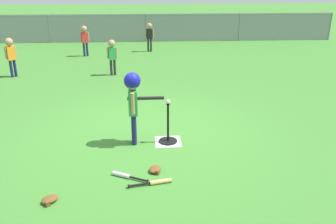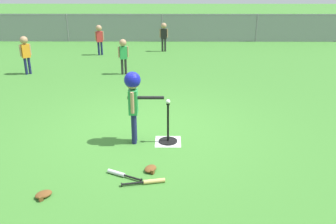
{
  "view_description": "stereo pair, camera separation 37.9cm",
  "coord_description": "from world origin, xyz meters",
  "px_view_note": "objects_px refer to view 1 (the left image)",
  "views": [
    {
      "loc": [
        -0.01,
        -5.97,
        2.69
      ],
      "look_at": [
        0.33,
        -0.49,
        0.55
      ],
      "focal_mm": 37.85,
      "sensor_mm": 36.0,
      "label": 1
    },
    {
      "loc": [
        0.37,
        -5.98,
        2.69
      ],
      "look_at": [
        0.33,
        -0.49,
        0.55
      ],
      "focal_mm": 37.85,
      "sensor_mm": 36.0,
      "label": 2
    }
  ],
  "objects_px": {
    "spare_bat_silver": "(125,176)",
    "spare_bat_wood": "(156,182)",
    "batting_tee": "(168,136)",
    "baseball_on_tee": "(168,102)",
    "glove_by_plate": "(155,169)",
    "glove_near_bats": "(50,199)",
    "fielder_deep_center": "(112,53)",
    "batter_child": "(133,94)",
    "fielder_deep_left": "(149,33)",
    "fielder_deep_right": "(85,37)",
    "fielder_near_right": "(11,52)"
  },
  "relations": [
    {
      "from": "spare_bat_wood",
      "to": "glove_near_bats",
      "type": "xyz_separation_m",
      "value": [
        -1.36,
        -0.32,
        0.01
      ]
    },
    {
      "from": "baseball_on_tee",
      "to": "spare_bat_silver",
      "type": "xyz_separation_m",
      "value": [
        -0.68,
        -1.11,
        -0.71
      ]
    },
    {
      "from": "batting_tee",
      "to": "fielder_near_right",
      "type": "relative_size",
      "value": 0.64
    },
    {
      "from": "spare_bat_wood",
      "to": "fielder_near_right",
      "type": "bearing_deg",
      "value": 123.77
    },
    {
      "from": "spare_bat_wood",
      "to": "batter_child",
      "type": "bearing_deg",
      "value": 103.98
    },
    {
      "from": "glove_near_bats",
      "to": "spare_bat_wood",
      "type": "bearing_deg",
      "value": 13.41
    },
    {
      "from": "fielder_deep_right",
      "to": "spare_bat_wood",
      "type": "height_order",
      "value": "fielder_deep_right"
    },
    {
      "from": "spare_bat_wood",
      "to": "glove_by_plate",
      "type": "relative_size",
      "value": 2.26
    },
    {
      "from": "glove_near_bats",
      "to": "batter_child",
      "type": "bearing_deg",
      "value": 57.53
    },
    {
      "from": "baseball_on_tee",
      "to": "spare_bat_wood",
      "type": "bearing_deg",
      "value": -100.57
    },
    {
      "from": "fielder_deep_left",
      "to": "spare_bat_silver",
      "type": "bearing_deg",
      "value": -93.07
    },
    {
      "from": "fielder_deep_left",
      "to": "fielder_deep_right",
      "type": "bearing_deg",
      "value": -163.86
    },
    {
      "from": "baseball_on_tee",
      "to": "glove_by_plate",
      "type": "xyz_separation_m",
      "value": [
        -0.25,
        -0.97,
        -0.7
      ]
    },
    {
      "from": "fielder_near_right",
      "to": "glove_near_bats",
      "type": "xyz_separation_m",
      "value": [
        2.46,
        -6.03,
        -0.66
      ]
    },
    {
      "from": "fielder_deep_right",
      "to": "spare_bat_silver",
      "type": "xyz_separation_m",
      "value": [
        1.78,
        -8.11,
        -0.65
      ]
    },
    {
      "from": "spare_bat_silver",
      "to": "spare_bat_wood",
      "type": "relative_size",
      "value": 0.87
    },
    {
      "from": "fielder_deep_center",
      "to": "spare_bat_wood",
      "type": "xyz_separation_m",
      "value": [
        1.05,
        -5.72,
        -0.62
      ]
    },
    {
      "from": "baseball_on_tee",
      "to": "fielder_near_right",
      "type": "bearing_deg",
      "value": 132.69
    },
    {
      "from": "fielder_deep_left",
      "to": "batting_tee",
      "type": "bearing_deg",
      "value": -88.42
    },
    {
      "from": "baseball_on_tee",
      "to": "batting_tee",
      "type": "bearing_deg",
      "value": 0.0
    },
    {
      "from": "glove_by_plate",
      "to": "fielder_deep_center",
      "type": "bearing_deg",
      "value": 100.99
    },
    {
      "from": "fielder_deep_left",
      "to": "batter_child",
      "type": "bearing_deg",
      "value": -92.67
    },
    {
      "from": "fielder_deep_center",
      "to": "baseball_on_tee",
      "type": "bearing_deg",
      "value": -73.65
    },
    {
      "from": "batter_child",
      "to": "fielder_deep_center",
      "type": "relative_size",
      "value": 1.23
    },
    {
      "from": "batter_child",
      "to": "fielder_near_right",
      "type": "height_order",
      "value": "batter_child"
    },
    {
      "from": "fielder_near_right",
      "to": "fielder_deep_center",
      "type": "xyz_separation_m",
      "value": [
        2.76,
        0.01,
        -0.05
      ]
    },
    {
      "from": "batter_child",
      "to": "fielder_deep_left",
      "type": "height_order",
      "value": "batter_child"
    },
    {
      "from": "fielder_deep_left",
      "to": "fielder_deep_center",
      "type": "bearing_deg",
      "value": -108.51
    },
    {
      "from": "fielder_deep_center",
      "to": "spare_bat_silver",
      "type": "distance_m",
      "value": 5.59
    },
    {
      "from": "fielder_deep_center",
      "to": "glove_near_bats",
      "type": "bearing_deg",
      "value": -92.9
    },
    {
      "from": "glove_near_bats",
      "to": "fielder_deep_right",
      "type": "bearing_deg",
      "value": 95.67
    },
    {
      "from": "glove_by_plate",
      "to": "glove_near_bats",
      "type": "bearing_deg",
      "value": -154.03
    },
    {
      "from": "spare_bat_silver",
      "to": "fielder_near_right",
      "type": "bearing_deg",
      "value": 121.51
    },
    {
      "from": "fielder_deep_left",
      "to": "fielder_deep_right",
      "type": "xyz_separation_m",
      "value": [
        -2.25,
        -0.65,
        0.0
      ]
    },
    {
      "from": "fielder_deep_right",
      "to": "fielder_deep_center",
      "type": "bearing_deg",
      "value": -65.78
    },
    {
      "from": "batter_child",
      "to": "spare_bat_wood",
      "type": "relative_size",
      "value": 2.05
    },
    {
      "from": "fielder_near_right",
      "to": "glove_by_plate",
      "type": "bearing_deg",
      "value": -54.65
    },
    {
      "from": "baseball_on_tee",
      "to": "fielder_deep_center",
      "type": "height_order",
      "value": "fielder_deep_center"
    },
    {
      "from": "glove_near_bats",
      "to": "fielder_deep_left",
      "type": "bearing_deg",
      "value": 81.48
    },
    {
      "from": "spare_bat_wood",
      "to": "glove_near_bats",
      "type": "bearing_deg",
      "value": -166.59
    },
    {
      "from": "baseball_on_tee",
      "to": "fielder_deep_left",
      "type": "height_order",
      "value": "fielder_deep_left"
    },
    {
      "from": "fielder_near_right",
      "to": "fielder_deep_left",
      "type": "height_order",
      "value": "fielder_near_right"
    },
    {
      "from": "batting_tee",
      "to": "spare_bat_wood",
      "type": "height_order",
      "value": "batting_tee"
    },
    {
      "from": "baseball_on_tee",
      "to": "spare_bat_wood",
      "type": "relative_size",
      "value": 0.12
    },
    {
      "from": "fielder_deep_center",
      "to": "spare_bat_wood",
      "type": "bearing_deg",
      "value": -79.58
    },
    {
      "from": "fielder_near_right",
      "to": "glove_near_bats",
      "type": "distance_m",
      "value": 6.55
    },
    {
      "from": "baseball_on_tee",
      "to": "fielder_deep_right",
      "type": "xyz_separation_m",
      "value": [
        -2.46,
        7.0,
        -0.06
      ]
    },
    {
      "from": "batter_child",
      "to": "fielder_deep_right",
      "type": "bearing_deg",
      "value": 105.11
    },
    {
      "from": "batting_tee",
      "to": "glove_by_plate",
      "type": "xyz_separation_m",
      "value": [
        -0.25,
        -0.97,
        -0.08
      ]
    },
    {
      "from": "fielder_deep_left",
      "to": "glove_near_bats",
      "type": "relative_size",
      "value": 3.85
    }
  ]
}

